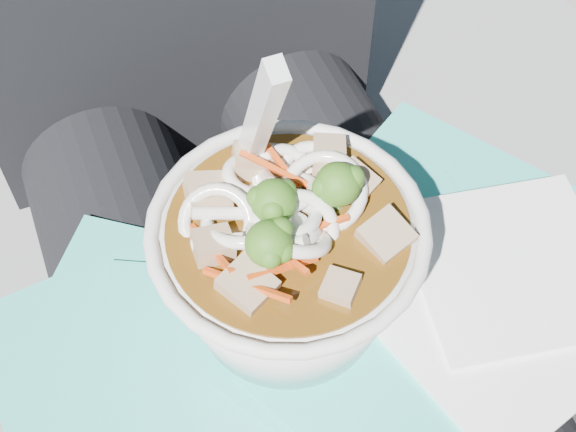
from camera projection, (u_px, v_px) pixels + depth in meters
name	position (u px, v px, depth m)	size (l,w,h in m)	color
stone_ledge	(242.00, 353.00, 0.92)	(1.00, 0.50, 0.45)	slate
lap	(292.00, 347.00, 0.60)	(0.32, 0.48, 0.14)	black
person_body	(248.00, 234.00, 0.63)	(0.34, 0.94, 0.99)	black
plastic_bag	(307.00, 314.00, 0.54)	(0.46, 0.31, 0.02)	#2EC2B3
napkins	(505.00, 298.00, 0.53)	(0.19, 0.20, 0.01)	white
udon_bowl	(288.00, 256.00, 0.48)	(0.21, 0.21, 0.21)	white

